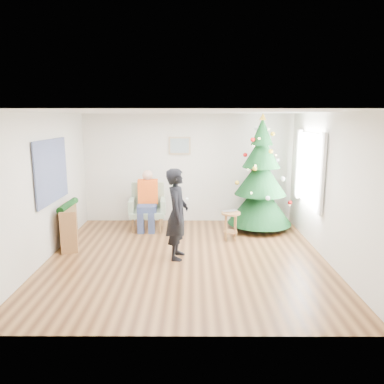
{
  "coord_description": "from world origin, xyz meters",
  "views": [
    {
      "loc": [
        0.12,
        -6.45,
        2.51
      ],
      "look_at": [
        0.1,
        0.6,
        1.1
      ],
      "focal_mm": 35.0,
      "sensor_mm": 36.0,
      "label": 1
    }
  ],
  "objects_px": {
    "christmas_tree": "(261,178)",
    "console": "(69,226)",
    "stool": "(231,226)",
    "armchair": "(148,212)",
    "standing_man": "(177,214)"
  },
  "relations": [
    {
      "from": "christmas_tree",
      "to": "armchair",
      "type": "bearing_deg",
      "value": 179.89
    },
    {
      "from": "console",
      "to": "armchair",
      "type": "bearing_deg",
      "value": 22.95
    },
    {
      "from": "christmas_tree",
      "to": "standing_man",
      "type": "height_order",
      "value": "christmas_tree"
    },
    {
      "from": "christmas_tree",
      "to": "console",
      "type": "height_order",
      "value": "christmas_tree"
    },
    {
      "from": "armchair",
      "to": "standing_man",
      "type": "bearing_deg",
      "value": -71.5
    },
    {
      "from": "armchair",
      "to": "standing_man",
      "type": "xyz_separation_m",
      "value": [
        0.75,
        -1.82,
        0.44
      ]
    },
    {
      "from": "christmas_tree",
      "to": "armchair",
      "type": "xyz_separation_m",
      "value": [
        -2.55,
        0.01,
        -0.79
      ]
    },
    {
      "from": "christmas_tree",
      "to": "standing_man",
      "type": "distance_m",
      "value": 2.58
    },
    {
      "from": "stool",
      "to": "armchair",
      "type": "xyz_separation_m",
      "value": [
        -1.81,
        0.81,
        0.08
      ]
    },
    {
      "from": "stool",
      "to": "standing_man",
      "type": "xyz_separation_m",
      "value": [
        -1.06,
        -1.02,
        0.52
      ]
    },
    {
      "from": "console",
      "to": "christmas_tree",
      "type": "bearing_deg",
      "value": -0.22
    },
    {
      "from": "christmas_tree",
      "to": "stool",
      "type": "relative_size",
      "value": 4.42
    },
    {
      "from": "christmas_tree",
      "to": "console",
      "type": "xyz_separation_m",
      "value": [
        -3.96,
        -1.16,
        -0.77
      ]
    },
    {
      "from": "christmas_tree",
      "to": "stool",
      "type": "distance_m",
      "value": 1.39
    },
    {
      "from": "armchair",
      "to": "console",
      "type": "distance_m",
      "value": 1.84
    }
  ]
}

